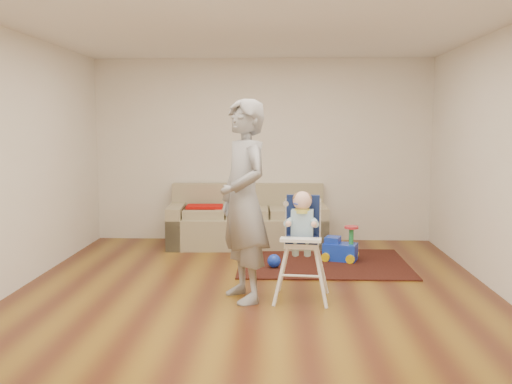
{
  "coord_description": "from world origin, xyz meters",
  "views": [
    {
      "loc": [
        0.25,
        -5.76,
        1.73
      ],
      "look_at": [
        0.0,
        0.4,
        1.0
      ],
      "focal_mm": 40.0,
      "sensor_mm": 36.0,
      "label": 1
    }
  ],
  "objects_px": {
    "sofa": "(247,216)",
    "toy_ball": "(274,261)",
    "ride_on_toy": "(340,243)",
    "adult": "(244,201)",
    "side_table": "(198,226)",
    "high_chair": "(302,248)"
  },
  "relations": [
    {
      "from": "sofa",
      "to": "side_table",
      "type": "relative_size",
      "value": 4.13
    },
    {
      "from": "ride_on_toy",
      "to": "toy_ball",
      "type": "height_order",
      "value": "ride_on_toy"
    },
    {
      "from": "side_table",
      "to": "toy_ball",
      "type": "xyz_separation_m",
      "value": [
        1.11,
        -1.37,
        -0.18
      ]
    },
    {
      "from": "high_chair",
      "to": "ride_on_toy",
      "type": "bearing_deg",
      "value": 76.62
    },
    {
      "from": "ride_on_toy",
      "to": "adult",
      "type": "distance_m",
      "value": 2.13
    },
    {
      "from": "side_table",
      "to": "adult",
      "type": "xyz_separation_m",
      "value": [
        0.82,
        -2.59,
        0.71
      ]
    },
    {
      "from": "high_chair",
      "to": "adult",
      "type": "distance_m",
      "value": 0.74
    },
    {
      "from": "side_table",
      "to": "ride_on_toy",
      "type": "bearing_deg",
      "value": -25.91
    },
    {
      "from": "ride_on_toy",
      "to": "high_chair",
      "type": "relative_size",
      "value": 0.41
    },
    {
      "from": "side_table",
      "to": "ride_on_toy",
      "type": "xyz_separation_m",
      "value": [
        1.95,
        -0.95,
        -0.03
      ]
    },
    {
      "from": "side_table",
      "to": "ride_on_toy",
      "type": "height_order",
      "value": "side_table"
    },
    {
      "from": "high_chair",
      "to": "side_table",
      "type": "bearing_deg",
      "value": 124.03
    },
    {
      "from": "sofa",
      "to": "adult",
      "type": "relative_size",
      "value": 1.15
    },
    {
      "from": "adult",
      "to": "side_table",
      "type": "bearing_deg",
      "value": 170.26
    },
    {
      "from": "sofa",
      "to": "high_chair",
      "type": "bearing_deg",
      "value": -77.7
    },
    {
      "from": "ride_on_toy",
      "to": "adult",
      "type": "height_order",
      "value": "adult"
    },
    {
      "from": "sofa",
      "to": "toy_ball",
      "type": "distance_m",
      "value": 1.43
    },
    {
      "from": "toy_ball",
      "to": "ride_on_toy",
      "type": "bearing_deg",
      "value": 26.68
    },
    {
      "from": "ride_on_toy",
      "to": "side_table",
      "type": "bearing_deg",
      "value": 171.97
    },
    {
      "from": "high_chair",
      "to": "adult",
      "type": "relative_size",
      "value": 0.55
    },
    {
      "from": "sofa",
      "to": "ride_on_toy",
      "type": "relative_size",
      "value": 5.05
    },
    {
      "from": "sofa",
      "to": "ride_on_toy",
      "type": "xyz_separation_m",
      "value": [
        1.23,
        -0.91,
        -0.19
      ]
    }
  ]
}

